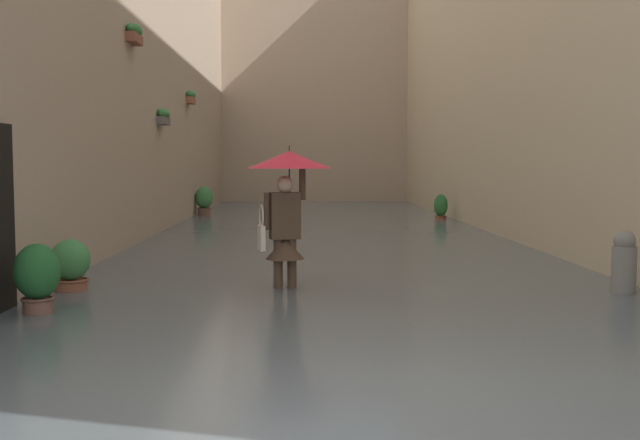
# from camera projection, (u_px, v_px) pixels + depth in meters

# --- Properties ---
(ground_plane) EXTENTS (66.94, 66.94, 0.00)m
(ground_plane) POSITION_uv_depth(u_px,v_px,m) (324.00, 237.00, 18.35)
(ground_plane) COLOR #605B56
(flood_water) EXTENTS (8.47, 32.78, 0.16)m
(flood_water) POSITION_uv_depth(u_px,v_px,m) (324.00, 233.00, 18.34)
(flood_water) COLOR #515B60
(flood_water) RESTS_ON ground_plane
(building_facade_far) EXTENTS (11.27, 1.80, 9.83)m
(building_facade_far) POSITION_uv_depth(u_px,v_px,m) (314.00, 88.00, 32.22)
(building_facade_far) COLOR tan
(building_facade_far) RESTS_ON ground_plane
(person_wading) EXTENTS (1.09, 1.09, 1.99)m
(person_wading) POSITION_uv_depth(u_px,v_px,m) (287.00, 190.00, 9.75)
(person_wading) COLOR #4C4233
(person_wading) RESTS_ON ground_plane
(potted_plant_near_left) EXTENTS (0.39, 0.39, 0.88)m
(potted_plant_near_left) POSITION_uv_depth(u_px,v_px,m) (441.00, 209.00, 21.69)
(potted_plant_near_left) COLOR #9E563D
(potted_plant_near_left) RESTS_ON ground_plane
(potted_plant_near_right) EXTENTS (0.50, 0.50, 0.81)m
(potted_plant_near_right) POSITION_uv_depth(u_px,v_px,m) (70.00, 269.00, 9.67)
(potted_plant_near_right) COLOR #9E563D
(potted_plant_near_right) RESTS_ON ground_plane
(potted_plant_far_right) EXTENTS (0.54, 0.54, 1.05)m
(potted_plant_far_right) POSITION_uv_depth(u_px,v_px,m) (204.00, 202.00, 23.47)
(potted_plant_far_right) COLOR brown
(potted_plant_far_right) RESTS_ON ground_plane
(potted_plant_mid_right) EXTENTS (0.49, 0.49, 0.91)m
(potted_plant_mid_right) POSITION_uv_depth(u_px,v_px,m) (37.00, 279.00, 8.17)
(potted_plant_mid_right) COLOR brown
(potted_plant_mid_right) RESTS_ON ground_plane
(mooring_bollard) EXTENTS (0.30, 0.30, 0.94)m
(mooring_bollard) POSITION_uv_depth(u_px,v_px,m) (624.00, 268.00, 9.43)
(mooring_bollard) COLOR gray
(mooring_bollard) RESTS_ON ground_plane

